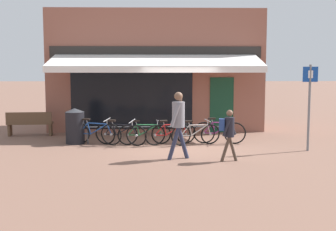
{
  "coord_description": "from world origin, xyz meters",
  "views": [
    {
      "loc": [
        -0.79,
        -12.8,
        2.36
      ],
      "look_at": [
        -0.46,
        -0.6,
        1.05
      ],
      "focal_mm": 45.0,
      "sensor_mm": 36.0,
      "label": 1
    }
  ],
  "objects_px": {
    "bicycle_silver": "(196,134)",
    "litter_bin": "(75,126)",
    "bicycle_purple": "(219,132)",
    "bicycle_red": "(171,134)",
    "pedestrian_child": "(228,129)",
    "parking_sign": "(309,99)",
    "park_bench": "(30,123)",
    "bicycle_blue": "(95,133)",
    "pedestrian_adult": "(178,118)",
    "bicycle_black": "(120,134)",
    "bicycle_green": "(144,134)"
  },
  "relations": [
    {
      "from": "bicycle_purple",
      "to": "parking_sign",
      "type": "height_order",
      "value": "parking_sign"
    },
    {
      "from": "pedestrian_child",
      "to": "litter_bin",
      "type": "xyz_separation_m",
      "value": [
        -4.49,
        2.78,
        -0.27
      ]
    },
    {
      "from": "bicycle_purple",
      "to": "parking_sign",
      "type": "relative_size",
      "value": 0.67
    },
    {
      "from": "bicycle_silver",
      "to": "bicycle_purple",
      "type": "distance_m",
      "value": 0.81
    },
    {
      "from": "bicycle_silver",
      "to": "pedestrian_adult",
      "type": "height_order",
      "value": "pedestrian_adult"
    },
    {
      "from": "bicycle_blue",
      "to": "bicycle_silver",
      "type": "bearing_deg",
      "value": 13.9
    },
    {
      "from": "bicycle_silver",
      "to": "litter_bin",
      "type": "relative_size",
      "value": 1.41
    },
    {
      "from": "bicycle_red",
      "to": "bicycle_black",
      "type": "bearing_deg",
      "value": 165.29
    },
    {
      "from": "bicycle_purple",
      "to": "litter_bin",
      "type": "distance_m",
      "value": 4.66
    },
    {
      "from": "bicycle_purple",
      "to": "parking_sign",
      "type": "xyz_separation_m",
      "value": [
        2.44,
        -1.25,
        1.16
      ]
    },
    {
      "from": "bicycle_red",
      "to": "bicycle_green",
      "type": "bearing_deg",
      "value": 157.54
    },
    {
      "from": "bicycle_silver",
      "to": "pedestrian_adult",
      "type": "relative_size",
      "value": 0.89
    },
    {
      "from": "parking_sign",
      "to": "park_bench",
      "type": "distance_m",
      "value": 9.62
    },
    {
      "from": "bicycle_black",
      "to": "litter_bin",
      "type": "distance_m",
      "value": 1.55
    },
    {
      "from": "bicycle_black",
      "to": "park_bench",
      "type": "xyz_separation_m",
      "value": [
        -3.45,
        2.05,
        0.1
      ]
    },
    {
      "from": "bicycle_black",
      "to": "litter_bin",
      "type": "xyz_separation_m",
      "value": [
        -1.49,
        0.37,
        0.21
      ]
    },
    {
      "from": "pedestrian_child",
      "to": "bicycle_black",
      "type": "bearing_deg",
      "value": 150.43
    },
    {
      "from": "bicycle_purple",
      "to": "pedestrian_child",
      "type": "bearing_deg",
      "value": -86.62
    },
    {
      "from": "bicycle_red",
      "to": "parking_sign",
      "type": "height_order",
      "value": "parking_sign"
    },
    {
      "from": "parking_sign",
      "to": "bicycle_blue",
      "type": "bearing_deg",
      "value": 169.26
    },
    {
      "from": "bicycle_black",
      "to": "pedestrian_adult",
      "type": "bearing_deg",
      "value": -32.29
    },
    {
      "from": "bicycle_black",
      "to": "parking_sign",
      "type": "distance_m",
      "value": 5.82
    },
    {
      "from": "bicycle_purple",
      "to": "pedestrian_adult",
      "type": "height_order",
      "value": "pedestrian_adult"
    },
    {
      "from": "bicycle_black",
      "to": "bicycle_purple",
      "type": "distance_m",
      "value": 3.17
    },
    {
      "from": "bicycle_green",
      "to": "parking_sign",
      "type": "distance_m",
      "value": 5.14
    },
    {
      "from": "bicycle_blue",
      "to": "bicycle_green",
      "type": "xyz_separation_m",
      "value": [
        1.57,
        -0.03,
        -0.03
      ]
    },
    {
      "from": "bicycle_purple",
      "to": "parking_sign",
      "type": "distance_m",
      "value": 2.98
    },
    {
      "from": "bicycle_black",
      "to": "bicycle_red",
      "type": "relative_size",
      "value": 1.01
    },
    {
      "from": "bicycle_silver",
      "to": "parking_sign",
      "type": "height_order",
      "value": "parking_sign"
    },
    {
      "from": "parking_sign",
      "to": "litter_bin",
      "type": "bearing_deg",
      "value": 168.73
    },
    {
      "from": "bicycle_silver",
      "to": "bicycle_black",
      "type": "bearing_deg",
      "value": 164.67
    },
    {
      "from": "bicycle_green",
      "to": "park_bench",
      "type": "bearing_deg",
      "value": 147.41
    },
    {
      "from": "bicycle_red",
      "to": "bicycle_purple",
      "type": "bearing_deg",
      "value": -12.08
    },
    {
      "from": "bicycle_silver",
      "to": "park_bench",
      "type": "xyz_separation_m",
      "value": [
        -5.83,
        2.05,
        0.11
      ]
    },
    {
      "from": "bicycle_silver",
      "to": "bicycle_blue",
      "type": "bearing_deg",
      "value": 161.54
    },
    {
      "from": "bicycle_green",
      "to": "pedestrian_child",
      "type": "bearing_deg",
      "value": -56.78
    },
    {
      "from": "bicycle_black",
      "to": "pedestrian_adult",
      "type": "relative_size",
      "value": 0.94
    },
    {
      "from": "bicycle_green",
      "to": "parking_sign",
      "type": "relative_size",
      "value": 0.68
    },
    {
      "from": "bicycle_red",
      "to": "pedestrian_child",
      "type": "distance_m",
      "value": 2.89
    },
    {
      "from": "park_bench",
      "to": "pedestrian_adult",
      "type": "bearing_deg",
      "value": -43.14
    },
    {
      "from": "pedestrian_child",
      "to": "bicycle_green",
      "type": "bearing_deg",
      "value": 140.57
    },
    {
      "from": "park_bench",
      "to": "bicycle_blue",
      "type": "bearing_deg",
      "value": -39.95
    },
    {
      "from": "bicycle_red",
      "to": "litter_bin",
      "type": "xyz_separation_m",
      "value": [
        -3.08,
        0.3,
        0.22
      ]
    },
    {
      "from": "bicycle_blue",
      "to": "bicycle_green",
      "type": "bearing_deg",
      "value": 15.94
    },
    {
      "from": "pedestrian_adult",
      "to": "pedestrian_child",
      "type": "height_order",
      "value": "pedestrian_adult"
    },
    {
      "from": "pedestrian_child",
      "to": "litter_bin",
      "type": "bearing_deg",
      "value": 157.45
    },
    {
      "from": "litter_bin",
      "to": "bicycle_purple",
      "type": "bearing_deg",
      "value": -1.98
    },
    {
      "from": "bicycle_purple",
      "to": "pedestrian_adult",
      "type": "relative_size",
      "value": 0.94
    },
    {
      "from": "litter_bin",
      "to": "park_bench",
      "type": "relative_size",
      "value": 0.71
    },
    {
      "from": "bicycle_black",
      "to": "pedestrian_child",
      "type": "height_order",
      "value": "pedestrian_child"
    }
  ]
}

